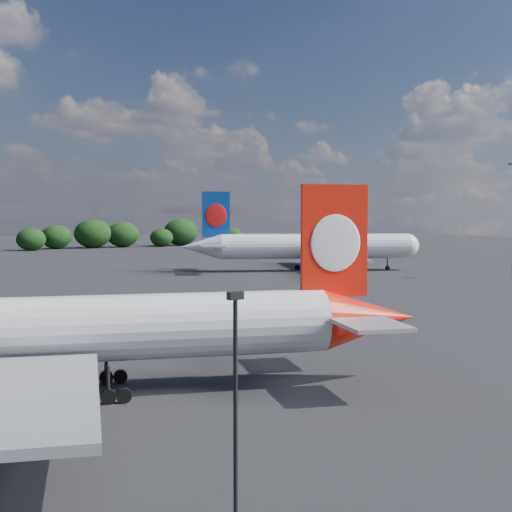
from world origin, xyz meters
TOP-DOWN VIEW (x-y plane):
  - qantas_airliner at (0.48, 5.53)m, footprint 40.45×38.84m
  - china_southern_airliner at (66.49, 74.82)m, footprint 44.79×43.20m
  - apron_lamp_post at (-2.40, -16.42)m, footprint 0.55×0.30m

SIDE VIEW (x-z plane):
  - qantas_airliner at x=0.48m, z-range -2.64..10.88m
  - china_southern_airliner at x=66.49m, z-range -3.02..12.42m
  - apron_lamp_post at x=-2.40m, z-range 0.63..9.51m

